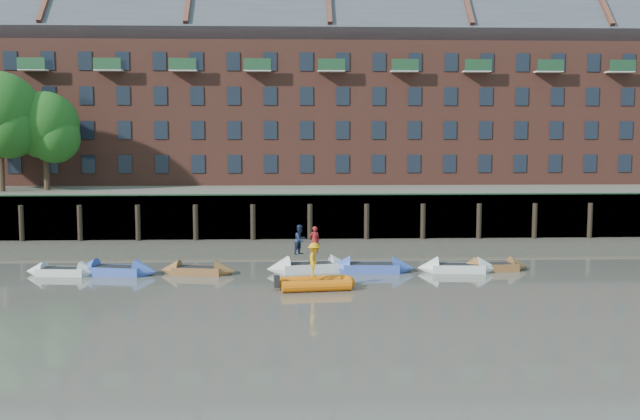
{
  "coord_description": "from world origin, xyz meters",
  "views": [
    {
      "loc": [
        -3.39,
        -30.4,
        7.61
      ],
      "look_at": [
        -1.69,
        12.0,
        3.2
      ],
      "focal_mm": 42.0,
      "sensor_mm": 36.0,
      "label": 1
    }
  ],
  "objects": [
    {
      "name": "rowboat_5",
      "position": [
        5.78,
        9.64,
        0.23
      ],
      "size": [
        4.49,
        1.61,
        1.28
      ],
      "rotation": [
        0.0,
        0.0,
        -0.08
      ],
      "color": "silver",
      "rests_on": "ground"
    },
    {
      "name": "ground",
      "position": [
        0.0,
        0.0,
        0.0
      ],
      "size": [
        220.0,
        220.0,
        0.0
      ],
      "primitive_type": "plane",
      "color": "#5D5850",
      "rests_on": "ground"
    },
    {
      "name": "rowboat_1",
      "position": [
        -12.76,
        9.59,
        0.23
      ],
      "size": [
        4.72,
        2.23,
        1.32
      ],
      "rotation": [
        0.0,
        0.0,
        -0.21
      ],
      "color": "#3852B5",
      "rests_on": "ground"
    },
    {
      "name": "rowboat_3",
      "position": [
        -2.31,
        10.02,
        0.25
      ],
      "size": [
        4.99,
        2.31,
        1.4
      ],
      "rotation": [
        0.0,
        0.0,
        0.2
      ],
      "color": "silver",
      "rests_on": "ground"
    },
    {
      "name": "person_rib_crew",
      "position": [
        -2.23,
        5.44,
        1.44
      ],
      "size": [
        0.74,
        1.15,
        1.7
      ],
      "primitive_type": "imported",
      "rotation": [
        0.0,
        0.0,
        1.47
      ],
      "color": "orange",
      "rests_on": "rib_tender"
    },
    {
      "name": "person_rower_a",
      "position": [
        -2.07,
        10.06,
        1.72
      ],
      "size": [
        0.63,
        0.48,
        1.57
      ],
      "primitive_type": "imported",
      "rotation": [
        0.0,
        0.0,
        3.33
      ],
      "color": "maroon",
      "rests_on": "rowboat_3"
    },
    {
      "name": "person_rower_b",
      "position": [
        -2.85,
        10.13,
        1.77
      ],
      "size": [
        1.0,
        1.02,
        1.65
      ],
      "primitive_type": "imported",
      "rotation": [
        0.0,
        0.0,
        0.87
      ],
      "color": "#19233F",
      "rests_on": "rowboat_3"
    },
    {
      "name": "rowboat_2",
      "position": [
        -8.38,
        9.53,
        0.21
      ],
      "size": [
        4.23,
        1.83,
        1.19
      ],
      "rotation": [
        0.0,
        0.0,
        -0.16
      ],
      "color": "brown",
      "rests_on": "ground"
    },
    {
      "name": "river_wall",
      "position": [
        -0.0,
        22.38,
        1.59
      ],
      "size": [
        110.0,
        1.23,
        3.3
      ],
      "color": "#2D2A26",
      "rests_on": "ground"
    },
    {
      "name": "rowboat_6",
      "position": [
        7.82,
        9.94,
        0.21
      ],
      "size": [
        4.12,
        1.61,
        1.16
      ],
      "rotation": [
        0.0,
        0.0,
        0.11
      ],
      "color": "brown",
      "rests_on": "ground"
    },
    {
      "name": "bank_terrace",
      "position": [
        0.0,
        36.0,
        1.6
      ],
      "size": [
        110.0,
        28.0,
        3.2
      ],
      "primitive_type": "cube",
      "color": "#5E594D",
      "rests_on": "ground"
    },
    {
      "name": "rib_tender",
      "position": [
        -2.05,
        5.47,
        0.28
      ],
      "size": [
        3.76,
        2.14,
        0.64
      ],
      "rotation": [
        0.0,
        0.0,
        0.13
      ],
      "color": "#DC6009",
      "rests_on": "ground"
    },
    {
      "name": "mud_band",
      "position": [
        0.0,
        14.6,
        0.0
      ],
      "size": [
        110.0,
        1.6,
        0.1
      ],
      "primitive_type": "cube",
      "color": "#4C4336",
      "rests_on": "ground"
    },
    {
      "name": "apartment_terrace",
      "position": [
        -0.0,
        36.99,
        12.82
      ],
      "size": [
        80.6,
        15.56,
        20.98
      ],
      "color": "brown",
      "rests_on": "bank_terrace"
    },
    {
      "name": "foreshore",
      "position": [
        0.0,
        18.0,
        0.0
      ],
      "size": [
        110.0,
        8.0,
        0.5
      ],
      "primitive_type": "cube",
      "color": "#3D382F",
      "rests_on": "ground"
    },
    {
      "name": "rowboat_0",
      "position": [
        -15.6,
        9.56,
        0.2
      ],
      "size": [
        4.06,
        1.55,
        1.15
      ],
      "rotation": [
        0.0,
        0.0,
        -0.1
      ],
      "color": "silver",
      "rests_on": "ground"
    },
    {
      "name": "rowboat_4",
      "position": [
        1.04,
        9.8,
        0.24
      ],
      "size": [
        4.77,
        1.66,
        1.36
      ],
      "rotation": [
        0.0,
        0.0,
        -0.06
      ],
      "color": "#3852B5",
      "rests_on": "ground"
    }
  ]
}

